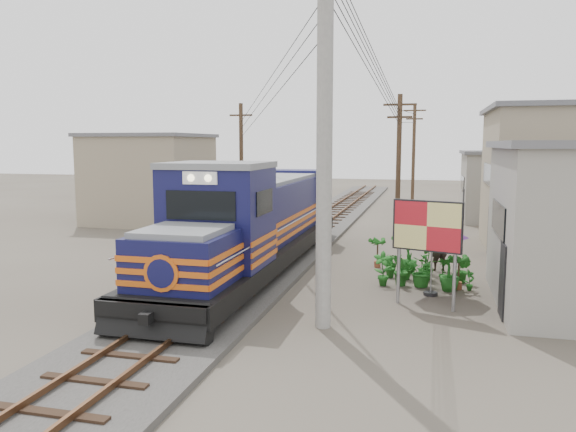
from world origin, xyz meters
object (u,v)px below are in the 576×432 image
(market_umbrella, at_px, (433,228))
(vendor, at_px, (439,247))
(billboard, at_px, (427,229))
(locomotive, at_px, (256,225))

(market_umbrella, xyz_separation_m, vendor, (0.27, 3.54, -1.20))
(billboard, bearing_deg, vendor, 102.31)
(locomotive, relative_size, market_umbrella, 6.74)
(billboard, distance_m, vendor, 5.08)
(locomotive, bearing_deg, market_umbrella, -15.47)
(vendor, bearing_deg, billboard, 61.26)
(locomotive, relative_size, billboard, 5.21)
(locomotive, bearing_deg, billboard, -26.89)
(market_umbrella, height_order, vendor, market_umbrella)
(billboard, xyz_separation_m, market_umbrella, (0.16, 1.34, -0.17))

